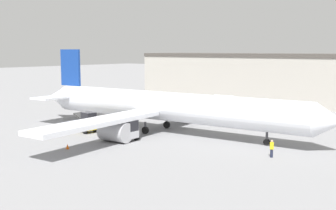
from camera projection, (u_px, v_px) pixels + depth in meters
name	position (u px, v px, depth m)	size (l,w,h in m)	color
ground_plane	(168.00, 132.00, 53.22)	(400.00, 400.00, 0.00)	gray
terminal_building	(307.00, 79.00, 80.48)	(70.75, 14.19, 9.67)	#ADA89E
airplane	(162.00, 107.00, 53.34)	(43.26, 39.06, 10.45)	silver
ground_crew_worker	(272.00, 148.00, 40.66)	(0.38, 0.38, 1.73)	#1E2338
baggage_tug	(127.00, 131.00, 48.27)	(2.92, 1.86, 2.42)	#B2B2B7
belt_loader_truck	(86.00, 123.00, 53.25)	(3.52, 2.07, 2.60)	yellow
safety_cone_near	(67.00, 146.00, 44.22)	(0.36, 0.36, 0.55)	#EF590F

